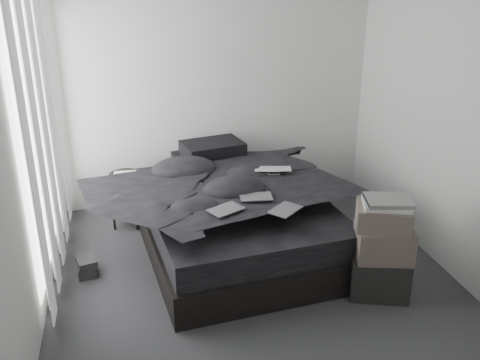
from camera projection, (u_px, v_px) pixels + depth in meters
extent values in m
cube|color=#343437|center=(260.00, 292.00, 4.70)|extent=(3.60, 4.20, 0.01)
cube|color=silver|center=(215.00, 94.00, 6.10)|extent=(3.60, 0.01, 2.60)
cube|color=silver|center=(387.00, 309.00, 2.31)|extent=(3.60, 0.01, 2.60)
cube|color=silver|center=(21.00, 171.00, 3.84)|extent=(0.01, 4.20, 2.60)
cube|color=silver|center=(465.00, 138.00, 4.57)|extent=(0.01, 4.20, 2.60)
cube|color=white|center=(38.00, 129.00, 4.64)|extent=(0.02, 2.00, 2.30)
cube|color=white|center=(45.00, 136.00, 4.67)|extent=(0.06, 2.12, 2.48)
cube|color=black|center=(235.00, 234.00, 5.38)|extent=(1.95, 2.45, 0.31)
cube|color=black|center=(235.00, 209.00, 5.28)|extent=(1.88, 2.38, 0.24)
imported|color=black|center=(237.00, 187.00, 5.13)|extent=(1.88, 2.11, 0.27)
cube|color=black|center=(206.00, 161.00, 5.97)|extent=(0.73, 0.53, 0.16)
cube|color=black|center=(213.00, 148.00, 5.91)|extent=(0.72, 0.57, 0.14)
imported|color=silver|center=(273.00, 164.00, 5.30)|extent=(0.41, 0.31, 0.03)
cube|color=black|center=(226.00, 200.00, 4.51)|extent=(0.34, 0.30, 0.01)
cube|color=black|center=(256.00, 188.00, 4.75)|extent=(0.31, 0.22, 0.01)
cube|color=black|center=(286.00, 199.00, 4.50)|extent=(0.34, 0.33, 0.01)
cylinder|color=black|center=(127.00, 200.00, 5.81)|extent=(0.39, 0.39, 0.60)
cube|color=white|center=(125.00, 174.00, 5.69)|extent=(0.24, 0.19, 0.01)
cube|color=black|center=(87.00, 267.00, 4.94)|extent=(0.20, 0.26, 0.16)
cube|color=black|center=(378.00, 274.00, 4.63)|extent=(0.59, 0.53, 0.36)
cube|color=#5C5149|center=(384.00, 242.00, 4.50)|extent=(0.54, 0.47, 0.28)
cube|color=#5C5149|center=(384.00, 216.00, 4.42)|extent=(0.54, 0.49, 0.19)
cube|color=silver|center=(386.00, 204.00, 4.38)|extent=(0.45, 0.41, 0.04)
cube|color=silver|center=(388.00, 200.00, 4.35)|extent=(0.42, 0.36, 0.03)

